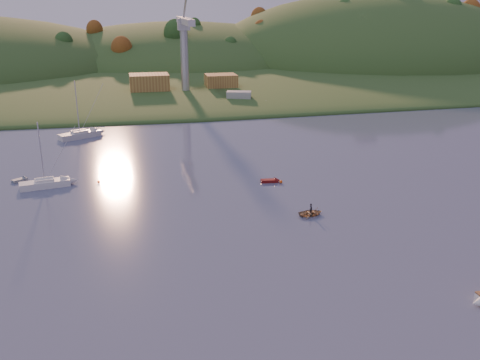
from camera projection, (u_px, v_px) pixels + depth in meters
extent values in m
cube|color=#284A1D|center=(154.00, 59.00, 254.67)|extent=(620.00, 220.00, 1.50)
ellipsoid|color=#284A1D|center=(166.00, 78.00, 194.58)|extent=(640.00, 150.00, 7.00)
ellipsoid|color=#284A1D|center=(180.00, 63.00, 238.19)|extent=(140.00, 120.00, 36.00)
ellipsoid|color=#284A1D|center=(371.00, 62.00, 241.39)|extent=(150.00, 130.00, 60.00)
cube|color=slate|center=(195.00, 94.00, 155.43)|extent=(42.00, 16.00, 2.40)
cube|color=olive|center=(149.00, 83.00, 152.58)|extent=(11.00, 8.00, 4.80)
cube|color=olive|center=(221.00, 81.00, 157.85)|extent=(9.00, 7.00, 4.00)
cylinder|color=#B7B7BC|center=(185.00, 59.00, 149.68)|extent=(2.20, 2.20, 18.00)
cube|color=#B7B7BC|center=(183.00, 24.00, 146.61)|extent=(3.20, 3.20, 3.20)
cube|color=#B7B7BC|center=(187.00, 22.00, 137.96)|extent=(1.80, 18.00, 1.60)
cube|color=#B7B7BC|center=(181.00, 20.00, 150.90)|extent=(1.80, 10.00, 1.60)
cube|color=white|center=(45.00, 184.00, 82.52)|extent=(7.72, 3.63, 1.02)
cube|color=white|center=(44.00, 181.00, 82.34)|extent=(3.06, 2.18, 0.65)
cylinder|color=silver|center=(41.00, 152.00, 80.85)|extent=(0.18, 0.18, 9.28)
cylinder|color=silver|center=(44.00, 179.00, 82.26)|extent=(2.94, 0.70, 0.12)
cylinder|color=white|center=(44.00, 179.00, 82.23)|extent=(2.62, 0.86, 0.36)
cube|color=silver|center=(80.00, 135.00, 111.60)|extent=(8.81, 6.40, 1.19)
cube|color=silver|center=(80.00, 132.00, 111.39)|extent=(3.77, 3.25, 0.75)
cylinder|color=silver|center=(77.00, 107.00, 109.67)|extent=(0.18, 0.18, 10.78)
cylinder|color=silver|center=(79.00, 131.00, 111.31)|extent=(3.09, 1.76, 0.12)
cylinder|color=silver|center=(79.00, 130.00, 111.28)|extent=(2.82, 1.76, 0.36)
imported|color=#9B7B55|center=(311.00, 213.00, 71.94)|extent=(3.54, 2.69, 0.69)
imported|color=black|center=(311.00, 210.00, 71.82)|extent=(0.40, 0.56, 1.45)
cube|color=#630E0E|center=(269.00, 181.00, 84.89)|extent=(2.76, 1.31, 0.45)
cone|color=#630E0E|center=(278.00, 180.00, 85.05)|extent=(1.03, 1.15, 1.07)
cube|color=slate|center=(19.00, 180.00, 85.29)|extent=(2.43, 2.14, 0.41)
cone|color=slate|center=(26.00, 178.00, 86.09)|extent=(1.23, 1.28, 1.00)
cube|color=slate|center=(239.00, 102.00, 144.57)|extent=(16.13, 9.44, 1.96)
cube|color=#B7B7BC|center=(239.00, 96.00, 144.04)|extent=(7.17, 4.94, 2.61)
sphere|color=#F74F0D|center=(281.00, 182.00, 84.40)|extent=(0.50, 0.50, 0.50)
sphere|color=#F74F0D|center=(59.00, 185.00, 82.97)|extent=(0.50, 0.50, 0.50)
sphere|color=#F74F0D|center=(99.00, 182.00, 84.45)|extent=(0.50, 0.50, 0.50)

